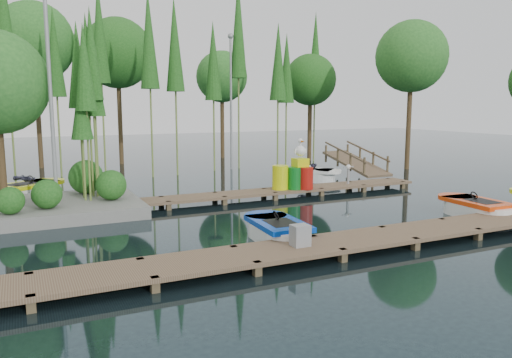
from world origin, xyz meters
name	(u,v)px	position (x,y,z in m)	size (l,w,h in m)	color
ground_plane	(249,216)	(0.00, 0.00, 0.00)	(90.00, 90.00, 0.00)	#1B2E34
near_dock	(327,245)	(0.00, -4.50, 0.23)	(18.00, 1.50, 0.50)	brown
far_dock	(245,194)	(1.00, 2.50, 0.23)	(15.00, 1.20, 0.50)	brown
island	(23,115)	(-6.30, 3.29, 3.18)	(6.20, 4.20, 6.75)	slate
tree_screen	(116,49)	(-2.04, 10.60, 6.12)	(34.42, 18.53, 10.31)	#49351F
lamp_island	(50,80)	(-5.50, 2.50, 4.26)	(0.30, 0.30, 7.25)	gray
lamp_rear	(231,90)	(4.00, 11.00, 4.26)	(0.30, 0.30, 7.25)	gray
ramp	(356,163)	(9.00, 6.50, 0.59)	(1.50, 3.94, 1.49)	brown
boat_blue	(277,231)	(-0.53, -2.95, 0.25)	(1.32, 2.64, 0.87)	white
boat_red	(476,209)	(6.45, -3.17, 0.26)	(1.31, 2.68, 0.88)	white
boat_yellow_far	(28,191)	(-6.26, 6.33, 0.30)	(3.01, 2.70, 1.41)	white
boat_white_far	(311,175)	(5.68, 5.48, 0.28)	(2.67, 2.80, 1.26)	white
utility_cabinet	(300,235)	(-0.75, -4.50, 0.55)	(0.40, 0.34, 0.49)	gray
yellow_barrel	(280,177)	(2.48, 2.50, 0.76)	(0.62, 0.62, 0.92)	#CFDB0B
drum_cluster	(301,174)	(3.32, 2.35, 0.87)	(1.13, 1.03, 1.94)	#0B681B
seagull_post	(348,171)	(5.64, 2.50, 0.84)	(0.50, 0.27, 0.80)	gray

